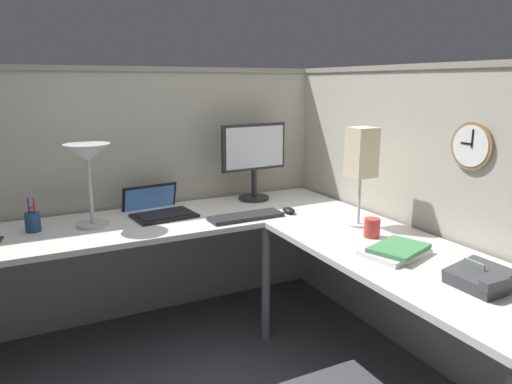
% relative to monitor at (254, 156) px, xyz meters
% --- Properties ---
extents(ground_plane, '(6.80, 6.80, 0.00)m').
position_rel_monitor_xyz_m(ground_plane, '(-0.32, -0.64, -1.02)').
color(ground_plane, '#47474C').
extents(cubicle_wall_back, '(2.57, 0.12, 1.58)m').
position_rel_monitor_xyz_m(cubicle_wall_back, '(-0.69, 0.23, -0.23)').
color(cubicle_wall_back, '#A8A393').
rests_on(cubicle_wall_back, ground).
extents(cubicle_wall_right, '(0.12, 2.37, 1.58)m').
position_rel_monitor_xyz_m(cubicle_wall_right, '(0.55, -0.90, -0.23)').
color(cubicle_wall_right, '#A8A393').
rests_on(cubicle_wall_right, ground).
extents(desk, '(2.35, 2.15, 0.73)m').
position_rel_monitor_xyz_m(desk, '(-0.47, -0.69, -0.39)').
color(desk, silver).
rests_on(desk, ground).
extents(monitor, '(0.46, 0.20, 0.50)m').
position_rel_monitor_xyz_m(monitor, '(0.00, 0.00, 0.00)').
color(monitor, '#232326').
rests_on(monitor, desk).
extents(laptop, '(0.38, 0.42, 0.22)m').
position_rel_monitor_xyz_m(laptop, '(-0.66, -0.04, -0.27)').
color(laptop, black).
rests_on(laptop, desk).
extents(keyboard, '(0.43, 0.15, 0.02)m').
position_rel_monitor_xyz_m(keyboard, '(-0.24, -0.38, -0.28)').
color(keyboard, '#232326').
rests_on(keyboard, desk).
extents(computer_mouse, '(0.06, 0.10, 0.03)m').
position_rel_monitor_xyz_m(computer_mouse, '(0.03, -0.39, -0.28)').
color(computer_mouse, black).
rests_on(computer_mouse, desk).
extents(desk_lamp_dome, '(0.24, 0.24, 0.44)m').
position_rel_monitor_xyz_m(desk_lamp_dome, '(-1.04, -0.13, 0.07)').
color(desk_lamp_dome, '#B7BABF').
rests_on(desk_lamp_dome, desk).
extents(pen_cup, '(0.08, 0.08, 0.18)m').
position_rel_monitor_xyz_m(pen_cup, '(-1.33, -0.10, -0.24)').
color(pen_cup, navy).
rests_on(pen_cup, desk).
extents(office_phone, '(0.19, 0.21, 0.11)m').
position_rel_monitor_xyz_m(office_phone, '(0.14, -1.63, -0.26)').
color(office_phone, '#38383D').
rests_on(office_phone, desk).
extents(book_stack, '(0.33, 0.28, 0.04)m').
position_rel_monitor_xyz_m(book_stack, '(0.11, -1.21, -0.27)').
color(book_stack, silver).
rests_on(book_stack, desk).
extents(desk_lamp_paper, '(0.13, 0.13, 0.53)m').
position_rel_monitor_xyz_m(desk_lamp_paper, '(0.24, -0.78, 0.09)').
color(desk_lamp_paper, '#B7BABF').
rests_on(desk_lamp_paper, desk).
extents(coffee_mug, '(0.08, 0.08, 0.10)m').
position_rel_monitor_xyz_m(coffee_mug, '(0.18, -0.96, -0.25)').
color(coffee_mug, '#B2332D').
rests_on(coffee_mug, desk).
extents(wall_clock, '(0.04, 0.22, 0.22)m').
position_rel_monitor_xyz_m(wall_clock, '(0.49, -1.25, 0.18)').
color(wall_clock, olive).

